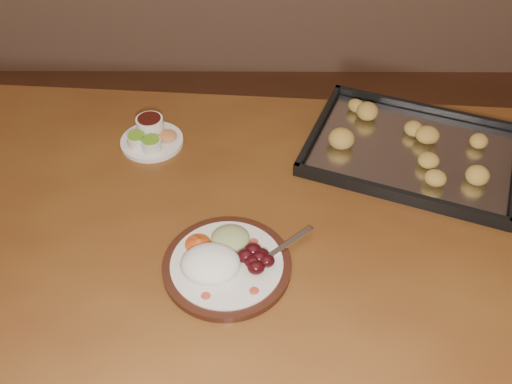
{
  "coord_description": "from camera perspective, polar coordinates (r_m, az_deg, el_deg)",
  "views": [
    {
      "loc": [
        0.22,
        -0.65,
        1.65
      ],
      "look_at": [
        0.22,
        0.26,
        0.77
      ],
      "focal_mm": 40.0,
      "sensor_mm": 36.0,
      "label": 1
    }
  ],
  "objects": [
    {
      "name": "dinner_plate",
      "position": [
        1.13,
        -3.19,
        -6.97
      ],
      "size": [
        0.3,
        0.26,
        0.06
      ],
      "rotation": [
        0.0,
        0.0,
        0.29
      ],
      "color": "black",
      "rests_on": "dining_table"
    },
    {
      "name": "dining_table",
      "position": [
        1.32,
        -0.69,
        -5.09
      ],
      "size": [
        1.56,
        1.01,
        0.75
      ],
      "rotation": [
        0.0,
        0.0,
        -0.08
      ],
      "color": "brown",
      "rests_on": "ground"
    },
    {
      "name": "condiment_saucer",
      "position": [
        1.44,
        -10.51,
        5.5
      ],
      "size": [
        0.16,
        0.16,
        0.05
      ],
      "rotation": [
        0.0,
        0.0,
        -0.09
      ],
      "color": "white",
      "rests_on": "dining_table"
    },
    {
      "name": "baking_tray",
      "position": [
        1.44,
        15.41,
        4.08
      ],
      "size": [
        0.59,
        0.52,
        0.05
      ],
      "rotation": [
        0.0,
        0.0,
        -0.38
      ],
      "color": "black",
      "rests_on": "dining_table"
    }
  ]
}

